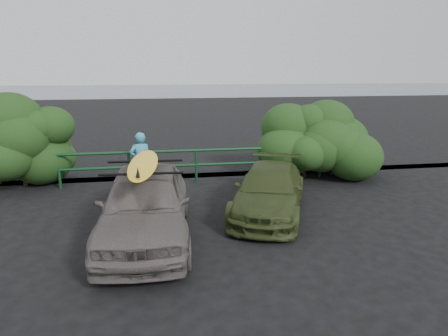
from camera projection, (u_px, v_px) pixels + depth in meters
The scene contains 9 objects.
ground at pixel (168, 259), 7.39m from camera, with size 80.00×80.00×0.00m, color black.
ocean at pixel (159, 89), 64.83m from camera, with size 200.00×200.00×0.00m, color slate.
guardrail at pixel (163, 167), 12.05m from camera, with size 14.00×0.08×1.04m, color #134322, non-canonical shape.
shrub_right at pixel (315, 142), 13.17m from camera, with size 3.20×2.40×2.12m, color #224519, non-canonical shape.
sedan at pixel (145, 204), 8.12m from camera, with size 1.76×4.39×1.49m, color #635C59.
olive_vehicle at pixel (269, 190), 9.64m from camera, with size 1.57×3.87×1.12m, color #36431D.
man at pixel (141, 161), 11.48m from camera, with size 0.61×0.40×1.67m, color #43A9C9.
roof_rack at pixel (144, 167), 7.93m from camera, with size 1.55×1.09×0.05m, color black, non-canonical shape.
surfboard at pixel (143, 164), 7.91m from camera, with size 0.56×2.70×0.08m, color yellow.
Camera 1 is at (-0.04, -6.84, 3.44)m, focal length 32.00 mm.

